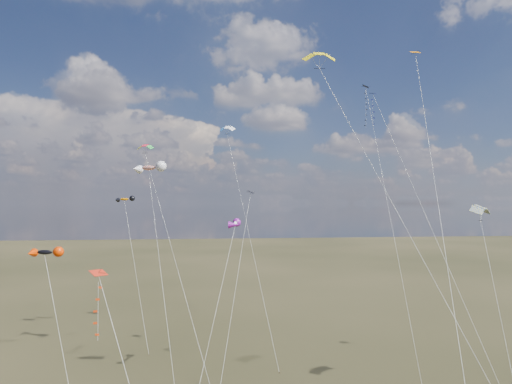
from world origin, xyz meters
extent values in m
cube|color=black|center=(17.92, 32.09, 34.86)|extent=(1.22, 1.27, 0.47)
cylinder|color=silver|center=(15.73, 19.30, 17.43)|extent=(4.40, 25.60, 34.87)
cube|color=#0C0D46|center=(17.63, 28.63, 32.98)|extent=(1.06, 1.05, 0.27)
cylinder|color=silver|center=(17.95, 14.70, 16.49)|extent=(0.67, 27.89, 32.99)
cube|color=black|center=(-0.18, 21.71, 19.09)|extent=(1.03, 1.06, 0.34)
cylinder|color=silver|center=(-2.29, 16.04, 9.55)|extent=(4.25, 11.37, 19.11)
cube|color=red|center=(-12.86, 0.07, 13.11)|extent=(1.33, 1.32, 0.31)
cube|color=orange|center=(13.98, 8.79, 31.99)|extent=(0.88, 0.81, 0.38)
cylinder|color=silver|center=(9.96, -2.79, 15.99)|extent=(8.07, 23.19, 32.00)
cylinder|color=silver|center=(8.80, -1.25, 15.52)|extent=(8.90, 17.61, 31.04)
cylinder|color=silver|center=(-0.10, 23.49, 14.14)|extent=(4.62, 15.42, 28.29)
cube|color=#332316|center=(2.20, 15.79, 0.06)|extent=(0.10, 0.10, 0.12)
cylinder|color=silver|center=(17.31, 1.52, 8.72)|extent=(4.31, 11.78, 17.44)
cylinder|color=silver|center=(-9.15, 21.16, 12.68)|extent=(8.28, 16.52, 25.38)
ellipsoid|color=black|center=(-19.69, 10.71, 13.44)|extent=(2.87, 1.38, 0.94)
cylinder|color=silver|center=(-17.18, 6.95, 6.72)|extent=(5.06, 7.54, 13.46)
ellipsoid|color=#D27402|center=(-16.57, 33.90, 18.34)|extent=(2.68, 1.55, 0.91)
cylinder|color=silver|center=(-14.26, 28.54, 9.17)|extent=(4.65, 10.75, 18.35)
cube|color=#332316|center=(-11.95, 23.18, 0.06)|extent=(0.10, 0.10, 0.12)
ellipsoid|color=white|center=(-2.58, 14.21, 15.74)|extent=(1.39, 2.78, 0.87)
cylinder|color=silver|center=(-4.74, 9.53, 7.87)|extent=(4.36, 9.39, 15.76)
ellipsoid|color=red|center=(-12.07, 22.71, 21.91)|extent=(3.84, 2.72, 1.44)
cylinder|color=silver|center=(-10.14, 16.87, 10.95)|extent=(3.88, 11.72, 21.92)
camera|label=1|loc=(-6.18, -31.56, 17.73)|focal=32.00mm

